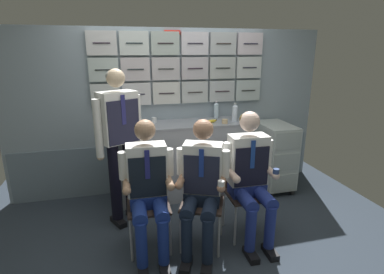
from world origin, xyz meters
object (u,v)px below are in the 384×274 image
Objects in this scene: snack_banana at (211,121)px; crew_member_right at (202,182)px; crew_member_left at (148,183)px; folding_chair_right at (203,191)px; water_bottle_blue_cap at (216,110)px; crew_member_standing at (120,134)px; folding_chair_near_trolley at (243,183)px; crew_member_near_trolley at (250,171)px; coffee_cup_white at (225,121)px; folding_chair_left at (147,194)px; service_trolley at (274,154)px.

crew_member_right is at bearing -112.04° from snack_banana.
crew_member_left is 1.50× the size of folding_chair_right.
water_bottle_blue_cap is (1.08, 1.28, 0.38)m from crew_member_left.
crew_member_standing is 7.42× the size of water_bottle_blue_cap.
crew_member_left reaches higher than folding_chair_near_trolley.
coffee_cup_white is at bearing 85.39° from crew_member_near_trolley.
coffee_cup_white is at bearing 36.08° from folding_chair_left.
crew_member_near_trolley is at bearing 7.27° from crew_member_right.
folding_chair_left is 1.00× the size of folding_chair_right.
crew_member_standing reaches higher than water_bottle_blue_cap.
folding_chair_left is 0.50× the size of crew_member_standing.
folding_chair_left is 1.36m from snack_banana.
folding_chair_near_trolley is at bearing 9.44° from folding_chair_right.
snack_banana reaches higher than folding_chair_right.
coffee_cup_white is at bearing 41.10° from crew_member_left.
crew_member_left is 17.84× the size of coffee_cup_white.
service_trolley is 2.10m from crew_member_left.
folding_chair_right is at bearing -170.56° from folding_chair_near_trolley.
crew_member_near_trolley is (0.46, -0.08, 0.20)m from folding_chair_right.
service_trolley is 12.72× the size of coffee_cup_white.
water_bottle_blue_cap reaches higher than service_trolley.
folding_chair_right is 0.47m from folding_chair_near_trolley.
folding_chair_near_trolley is 1.01m from snack_banana.
folding_chair_near_trolley is 0.26m from crew_member_near_trolley.
crew_member_left is 1.01m from crew_member_near_trolley.
crew_member_near_trolley is at bearing -9.71° from folding_chair_left.
coffee_cup_white is at bearing -89.77° from water_bottle_blue_cap.
crew_member_standing is at bearing 109.05° from crew_member_left.
crew_member_left is (-1.84, -0.99, 0.22)m from service_trolley.
service_trolley is 1.01m from water_bottle_blue_cap.
folding_chair_left is 0.66× the size of crew_member_left.
folding_chair_left is 1.66m from water_bottle_blue_cap.
crew_member_standing reaches higher than service_trolley.
coffee_cup_white is 0.17m from snack_banana.
service_trolley reaches higher than folding_chair_near_trolley.
folding_chair_left is 1.00× the size of folding_chair_near_trolley.
snack_banana is (0.39, 0.96, 0.48)m from folding_chair_right.
service_trolley is at bearing 45.62° from folding_chair_near_trolley.
folding_chair_right is at bearing -121.34° from coffee_cup_white.
water_bottle_blue_cap is at bearing 158.64° from service_trolley.
crew_member_right is 1.04m from crew_member_standing.
snack_banana reaches higher than folding_chair_near_trolley.
crew_member_near_trolley is at bearing -27.54° from crew_member_standing.
crew_member_standing is (-1.22, 0.64, 0.29)m from crew_member_near_trolley.
folding_chair_right is at bearing -111.85° from snack_banana.
folding_chair_near_trolley is 0.94m from coffee_cup_white.
crew_member_standing is at bearing 152.46° from crew_member_near_trolley.
crew_member_near_trolley is 7.65× the size of snack_banana.
crew_member_right is 1.22m from coffee_cup_white.
crew_member_near_trolley is (1.01, -0.01, 0.02)m from crew_member_left.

